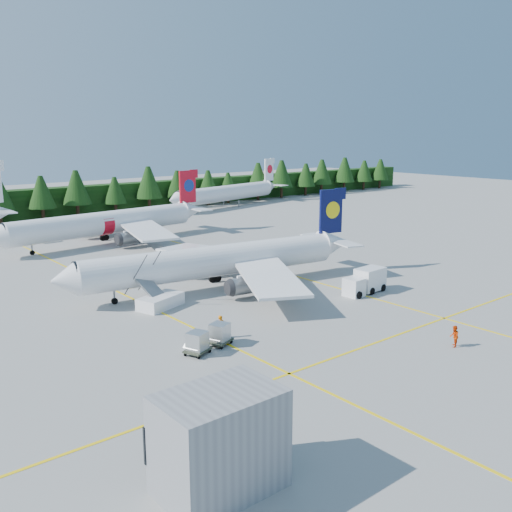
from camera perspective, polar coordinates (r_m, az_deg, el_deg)
ground at (r=56.18m, az=9.78°, el=-5.88°), size 320.00×320.00×0.00m
taxi_stripe_a at (r=63.27m, az=-12.81°, el=-3.91°), size 0.25×120.00×0.01m
taxi_stripe_b at (r=73.93m, az=1.16°, el=-1.23°), size 0.25×120.00×0.01m
taxi_stripe_cross at (r=52.69m, az=14.74°, el=-7.37°), size 80.00×0.25×0.01m
treeline_hedge at (r=124.39m, az=-20.00°, el=5.03°), size 220.00×4.00×6.00m
terminal_building at (r=29.37m, az=-3.67°, el=-18.08°), size 6.00×4.00×5.20m
airliner_navy at (r=63.71m, az=-4.73°, el=-0.63°), size 35.52×29.03×10.37m
airliner_red at (r=92.22m, az=-15.29°, el=3.10°), size 36.57×29.96×10.64m
airliner_far_right at (r=132.23m, az=-3.31°, el=6.28°), size 35.64×10.82×10.51m
airstairs at (r=58.61m, az=-9.81°, el=-4.15°), size 5.32×7.19×4.27m
service_truck at (r=63.64m, az=10.79°, el=-2.51°), size 5.58×2.32×2.64m
uld_pair at (r=46.94m, az=-4.75°, el=-8.10°), size 5.02×2.73×1.56m
crew_a at (r=49.37m, az=-3.54°, el=-7.09°), size 0.78×0.56×2.02m
crew_b at (r=50.14m, az=19.20°, el=-7.60°), size 1.11×1.05×1.81m
crew_c at (r=66.29m, az=11.90°, el=-2.31°), size 0.84×0.90×1.81m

